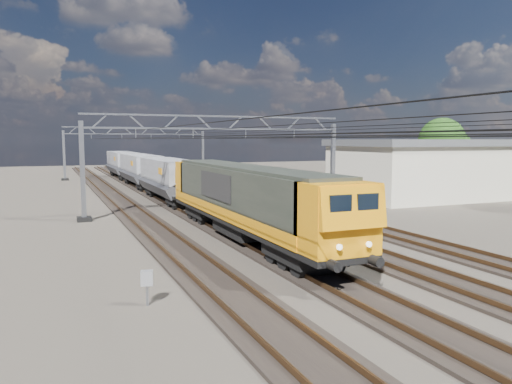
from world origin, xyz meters
name	(u,v)px	position (x,y,z in m)	size (l,w,h in m)	color
ground	(240,221)	(0.00, 0.00, 0.00)	(160.00, 160.00, 0.00)	black
track_outer_west	(149,226)	(-6.00, 0.00, 0.07)	(2.60, 140.00, 0.30)	black
track_loco	(211,222)	(-2.00, 0.00, 0.07)	(2.60, 140.00, 0.30)	black
track_inner_east	(268,218)	(2.00, 0.00, 0.07)	(2.60, 140.00, 0.30)	black
track_outer_east	(319,215)	(6.00, 0.00, 0.07)	(2.60, 140.00, 0.30)	black
catenary_gantry_mid	(220,160)	(0.00, 4.00, 3.91)	(19.90, 0.90, 7.11)	gray
catenary_gantry_far	(137,150)	(0.00, 40.00, 3.91)	(19.90, 0.90, 7.11)	gray
overhead_wires	(204,135)	(0.00, 8.00, 5.75)	(12.03, 140.00, 0.53)	black
locomotive	(245,197)	(-2.00, -6.02, 2.33)	(2.76, 21.10, 3.62)	black
hopper_wagon_lead	(169,177)	(-2.00, 11.68, 2.23)	(3.38, 13.00, 3.25)	black
hopper_wagon_mid	(140,168)	(-2.00, 25.88, 2.23)	(3.38, 13.00, 3.25)	black
hopper_wagon_third	(123,163)	(-2.00, 40.08, 2.23)	(3.38, 13.00, 3.25)	black
trackside_cabinet	(147,279)	(-8.79, -14.54, 0.87)	(0.44, 0.37, 1.16)	gray
industrial_shed	(437,168)	(22.00, 6.00, 2.73)	(18.60, 10.60, 5.40)	beige
tree_far	(445,143)	(30.32, 13.79, 5.01)	(5.69, 5.29, 7.86)	#3D281C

